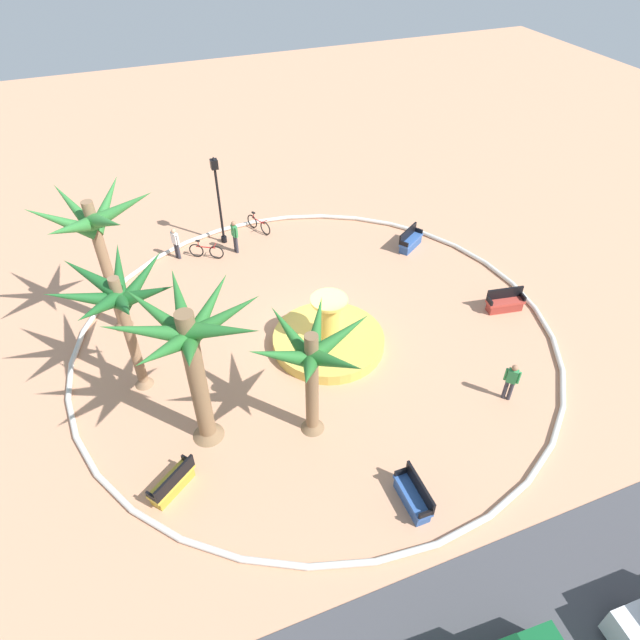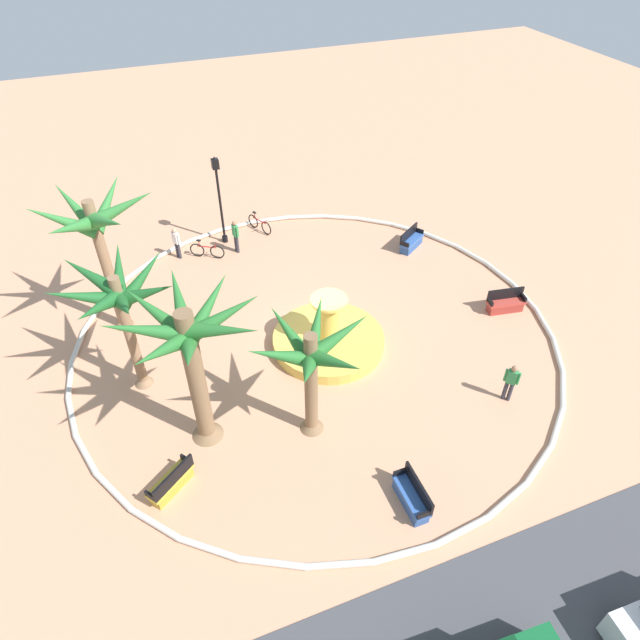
# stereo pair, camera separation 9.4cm
# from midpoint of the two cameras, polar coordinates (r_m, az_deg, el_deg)

# --- Properties ---
(ground_plane) EXTENTS (80.00, 80.00, 0.00)m
(ground_plane) POSITION_cam_midpoint_polar(r_m,az_deg,el_deg) (22.23, -0.25, -1.71)
(ground_plane) COLOR tan
(plaza_curb) EXTENTS (19.10, 19.10, 0.20)m
(plaza_curb) POSITION_cam_midpoint_polar(r_m,az_deg,el_deg) (22.16, -0.25, -1.52)
(plaza_curb) COLOR silver
(plaza_curb) RESTS_ON ground
(fountain) EXTENTS (4.39, 4.39, 2.31)m
(fountain) POSITION_cam_midpoint_polar(r_m,az_deg,el_deg) (21.64, 1.01, -1.96)
(fountain) COLOR gold
(fountain) RESTS_ON ground
(palm_tree_near_fountain) EXTENTS (4.10, 4.31, 5.07)m
(palm_tree_near_fountain) POSITION_cam_midpoint_polar(r_m,az_deg,el_deg) (18.81, -20.05, 2.07)
(palm_tree_near_fountain) COLOR #8E6B4C
(palm_tree_near_fountain) RESTS_ON ground
(palm_tree_by_curb) EXTENTS (4.62, 4.58, 5.56)m
(palm_tree_by_curb) POSITION_cam_midpoint_polar(r_m,az_deg,el_deg) (16.30, -13.18, -2.49)
(palm_tree_by_curb) COLOR brown
(palm_tree_by_curb) RESTS_ON ground
(palm_tree_mid_plaza) EXTENTS (4.53, 4.30, 5.96)m
(palm_tree_mid_plaza) POSITION_cam_midpoint_polar(r_m,az_deg,el_deg) (21.61, -22.07, 8.62)
(palm_tree_mid_plaza) COLOR #8E6B4C
(palm_tree_mid_plaza) RESTS_ON ground
(palm_tree_far_side) EXTENTS (4.09, 3.93, 4.46)m
(palm_tree_far_side) POSITION_cam_midpoint_polar(r_m,az_deg,el_deg) (16.64, -0.74, -4.02)
(palm_tree_far_side) COLOR brown
(palm_tree_far_side) RESTS_ON ground
(bench_east) EXTENTS (1.66, 0.76, 1.00)m
(bench_east) POSITION_cam_midpoint_polar(r_m,az_deg,el_deg) (24.57, 18.72, 1.59)
(bench_east) COLOR #B73D33
(bench_east) RESTS_ON ground
(bench_west) EXTENTS (1.58, 1.36, 1.00)m
(bench_west) POSITION_cam_midpoint_polar(r_m,az_deg,el_deg) (17.95, -14.96, -15.94)
(bench_west) COLOR gold
(bench_west) RESTS_ON ground
(bench_north) EXTENTS (0.51, 1.60, 1.00)m
(bench_north) POSITION_cam_midpoint_polar(r_m,az_deg,el_deg) (17.35, 9.65, -17.62)
(bench_north) COLOR #335BA8
(bench_north) RESTS_ON ground
(bench_southeast) EXTENTS (1.61, 1.30, 1.00)m
(bench_southeast) POSITION_cam_midpoint_polar(r_m,az_deg,el_deg) (27.60, 9.50, 7.99)
(bench_southeast) COLOR #335BA8
(bench_southeast) RESTS_ON ground
(lamppost) EXTENTS (0.32, 0.32, 4.49)m
(lamppost) POSITION_cam_midpoint_polar(r_m,az_deg,el_deg) (27.01, -10.30, 12.71)
(lamppost) COLOR black
(lamppost) RESTS_ON ground
(bicycle_red_frame) EXTENTS (1.51, 0.92, 0.94)m
(bicycle_red_frame) POSITION_cam_midpoint_polar(r_m,az_deg,el_deg) (27.04, -11.51, 7.05)
(bicycle_red_frame) COLOR black
(bicycle_red_frame) RESTS_ON ground
(bicycle_by_lamppost) EXTENTS (0.79, 1.58, 0.94)m
(bicycle_by_lamppost) POSITION_cam_midpoint_polar(r_m,az_deg,el_deg) (28.75, -6.17, 9.84)
(bicycle_by_lamppost) COLOR black
(bicycle_by_lamppost) RESTS_ON ground
(person_cyclist_helmet) EXTENTS (0.27, 0.52, 1.69)m
(person_cyclist_helmet) POSITION_cam_midpoint_polar(r_m,az_deg,el_deg) (26.94, -8.62, 8.72)
(person_cyclist_helmet) COLOR #33333D
(person_cyclist_helmet) RESTS_ON ground
(person_cyclist_photo) EXTENTS (0.34, 0.48, 1.61)m
(person_cyclist_photo) POSITION_cam_midpoint_polar(r_m,az_deg,el_deg) (27.07, -14.54, 7.87)
(person_cyclist_photo) COLOR #33333D
(person_cyclist_photo) RESTS_ON ground
(person_pedestrian_stroll) EXTENTS (0.40, 0.40, 1.65)m
(person_pedestrian_stroll) POSITION_cam_midpoint_polar(r_m,az_deg,el_deg) (20.33, 19.25, -5.99)
(person_pedestrian_stroll) COLOR #33333D
(person_pedestrian_stroll) RESTS_ON ground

